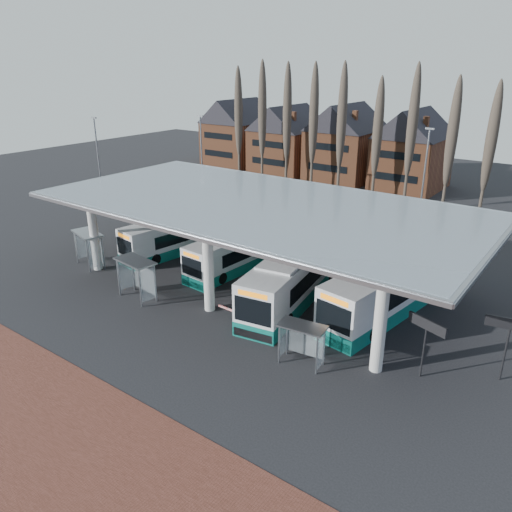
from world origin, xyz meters
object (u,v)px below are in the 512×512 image
Objects in this scene: bus_1 at (242,250)px; shelter_2 at (303,335)px; bus_3 at (392,287)px; shelter_1 at (138,270)px; bus_0 at (182,234)px; bus_2 at (296,276)px; shelter_0 at (90,241)px.

bus_1 is 4.08× the size of shelter_2.
bus_1 is 12.82m from bus_3.
shelter_1 is at bearing -101.42° from bus_1.
bus_0 is 1.04× the size of bus_1.
shelter_2 is at bearing -18.53° from bus_0.
bus_2 is 17.42m from shelter_0.
bus_3 reaches higher than shelter_2.
shelter_0 is at bearing 167.27° from shelter_2.
bus_2 reaches higher than shelter_2.
shelter_2 is at bearing -64.48° from bus_2.
bus_2 is 8.17m from shelter_2.
bus_1 is 0.84× the size of bus_3.
bus_3 is (6.20, 2.20, 0.01)m from bus_2.
bus_3 is at bearing 7.93° from bus_0.
bus_1 is 0.85× the size of bus_2.
bus_2 is at bearing 30.12° from shelter_0.
bus_0 is 0.87× the size of bus_3.
shelter_0 is 21.53m from shelter_2.
bus_1 reaches higher than shelter_0.
bus_3 reaches higher than bus_1.
bus_3 is at bearing 2.49° from bus_1.
shelter_1 is at bearing -56.01° from bus_0.
bus_1 is at bearing 49.55° from shelter_0.
shelter_2 is (13.65, -0.26, -0.35)m from shelter_1.
shelter_0 is (-16.78, -4.66, 0.38)m from bus_2.
bus_3 is 3.96× the size of shelter_0.
bus_0 reaches higher than shelter_2.
bus_0 is 0.88× the size of bus_2.
shelter_1 is (4.22, -8.78, 0.61)m from bus_0.
shelter_1 is (-15.21, -8.65, 0.40)m from bus_3.
shelter_1 reaches higher than shelter_2.
bus_3 reaches higher than shelter_1.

